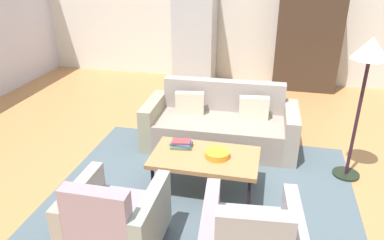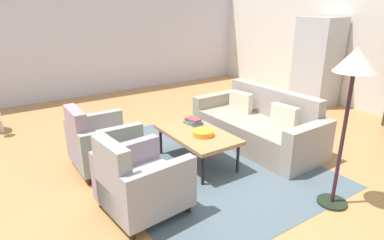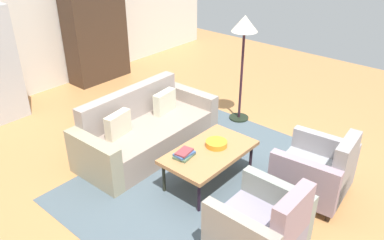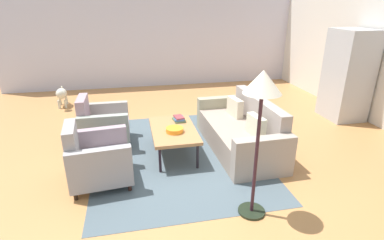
# 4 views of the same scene
# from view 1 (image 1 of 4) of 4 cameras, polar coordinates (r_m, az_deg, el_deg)

# --- Properties ---
(ground_plane) EXTENTS (10.96, 10.96, 0.00)m
(ground_plane) POSITION_cam_1_polar(r_m,az_deg,el_deg) (4.45, 3.71, -10.27)
(ground_plane) COLOR #B87E48
(wall_back) EXTENTS (9.13, 0.12, 2.80)m
(wall_back) POSITION_cam_1_polar(r_m,az_deg,el_deg) (7.89, 9.16, 16.00)
(wall_back) COLOR silver
(wall_back) RESTS_ON ground
(area_rug) EXTENTS (3.40, 2.60, 0.01)m
(area_rug) POSITION_cam_1_polar(r_m,az_deg,el_deg) (4.45, 2.04, -10.22)
(area_rug) COLOR #4C5B64
(area_rug) RESTS_ON ground
(couch) EXTENTS (2.12, 0.95, 0.86)m
(couch) POSITION_cam_1_polar(r_m,az_deg,el_deg) (5.28, 4.41, -0.74)
(couch) COLOR gray
(couch) RESTS_ON ground
(coffee_table) EXTENTS (1.20, 0.70, 0.45)m
(coffee_table) POSITION_cam_1_polar(r_m,az_deg,el_deg) (4.18, 2.00, -5.96)
(coffee_table) COLOR #26281D
(coffee_table) RESTS_ON ground
(armchair_left) EXTENTS (0.80, 0.80, 0.88)m
(armchair_left) POSITION_cam_1_polar(r_m,az_deg,el_deg) (3.47, -12.04, -15.35)
(armchair_left) COLOR #2B1F21
(armchair_left) RESTS_ON ground
(fruit_bowl) EXTENTS (0.27, 0.27, 0.07)m
(fruit_bowl) POSITION_cam_1_polar(r_m,az_deg,el_deg) (4.13, 3.91, -5.29)
(fruit_bowl) COLOR orange
(fruit_bowl) RESTS_ON coffee_table
(book_stack) EXTENTS (0.27, 0.21, 0.08)m
(book_stack) POSITION_cam_1_polar(r_m,az_deg,el_deg) (4.32, -1.64, -3.70)
(book_stack) COLOR #537053
(book_stack) RESTS_ON coffee_table
(cabinet) EXTENTS (1.20, 0.51, 1.80)m
(cabinet) POSITION_cam_1_polar(r_m,az_deg,el_deg) (7.65, 17.34, 11.12)
(cabinet) COLOR #3F2D21
(cabinet) RESTS_ON ground
(refrigerator) EXTENTS (0.80, 0.73, 1.85)m
(refrigerator) POSITION_cam_1_polar(r_m,az_deg,el_deg) (7.68, 0.48, 12.47)
(refrigerator) COLOR #B7BABF
(refrigerator) RESTS_ON ground
(floor_lamp) EXTENTS (0.40, 0.40, 1.72)m
(floor_lamp) POSITION_cam_1_polar(r_m,az_deg,el_deg) (4.48, 25.56, 8.03)
(floor_lamp) COLOR black
(floor_lamp) RESTS_ON ground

